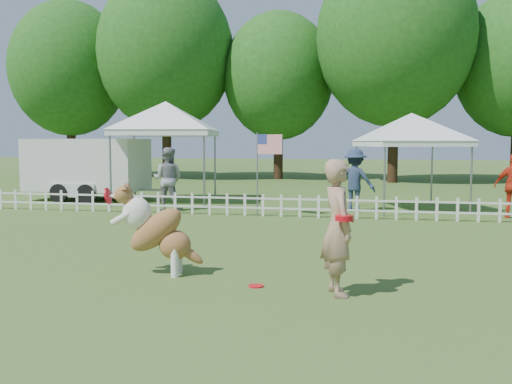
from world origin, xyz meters
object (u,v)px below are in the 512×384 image
at_px(handler, 338,227).
at_px(frisbee_on_turf, 256,286).
at_px(cargo_trailer, 87,169).
at_px(flag_pole, 257,174).
at_px(dog, 157,230).
at_px(canopy_tent_right, 410,163).
at_px(spectator_b, 355,180).
at_px(spectator_a, 168,179).
at_px(canopy_tent_left, 166,153).

height_order(handler, frisbee_on_turf, handler).
relative_size(cargo_trailer, flag_pole, 2.17).
bearing_deg(dog, canopy_tent_right, 58.45).
distance_m(handler, spectator_b, 9.22).
bearing_deg(spectator_a, frisbee_on_turf, 117.76).
relative_size(dog, cargo_trailer, 0.28).
bearing_deg(dog, frisbee_on_turf, -20.75).
height_order(cargo_trailer, spectator_a, cargo_trailer).
relative_size(dog, spectator_a, 0.74).
height_order(cargo_trailer, flag_pole, flag_pole).
xyz_separation_m(handler, dog, (-2.72, 0.55, -0.21)).
bearing_deg(handler, spectator_a, 12.50).
relative_size(handler, canopy_tent_left, 0.54).
bearing_deg(canopy_tent_left, flag_pole, -46.32).
xyz_separation_m(canopy_tent_right, spectator_b, (-1.57, -0.59, -0.48)).
bearing_deg(cargo_trailer, flag_pole, -23.26).
bearing_deg(frisbee_on_turf, spectator_a, 118.25).
height_order(frisbee_on_turf, spectator_b, spectator_b).
bearing_deg(handler, cargo_trailer, 20.25).
bearing_deg(canopy_tent_left, cargo_trailer, 168.63).
bearing_deg(canopy_tent_right, handler, -117.95).
height_order(canopy_tent_left, spectator_a, canopy_tent_left).
bearing_deg(canopy_tent_right, canopy_tent_left, 155.30).
bearing_deg(spectator_b, cargo_trailer, 6.20).
height_order(spectator_a, spectator_b, spectator_a).
xyz_separation_m(canopy_tent_left, cargo_trailer, (-2.93, 0.09, -0.55)).
relative_size(dog, flag_pole, 0.61).
xyz_separation_m(frisbee_on_turf, spectator_a, (-4.35, 8.10, 0.91)).
xyz_separation_m(frisbee_on_turf, canopy_tent_right, (2.56, 9.63, 1.38)).
height_order(handler, cargo_trailer, cargo_trailer).
height_order(handler, spectator_a, spectator_a).
height_order(canopy_tent_left, cargo_trailer, canopy_tent_left).
height_order(flag_pole, spectator_b, flag_pole).
relative_size(canopy_tent_right, spectator_b, 1.54).
bearing_deg(spectator_b, spectator_a, 24.79).
relative_size(frisbee_on_turf, cargo_trailer, 0.04).
bearing_deg(cargo_trailer, spectator_a, -31.34).
xyz_separation_m(handler, spectator_a, (-5.48, 8.27, 0.03)).
xyz_separation_m(cargo_trailer, spectator_a, (3.82, -2.32, -0.15)).
xyz_separation_m(canopy_tent_right, spectator_a, (-6.92, -1.53, -0.47)).
xyz_separation_m(cargo_trailer, flag_pole, (6.59, -2.83, 0.05)).
distance_m(spectator_a, spectator_b, 5.43).
bearing_deg(flag_pole, cargo_trailer, -178.68).
xyz_separation_m(canopy_tent_right, cargo_trailer, (-10.73, 0.79, -0.31)).
height_order(canopy_tent_left, canopy_tent_right, canopy_tent_left).
bearing_deg(canopy_tent_right, frisbee_on_turf, -124.51).
bearing_deg(canopy_tent_right, spectator_b, -179.11).
distance_m(cargo_trailer, flag_pole, 7.18).
distance_m(handler, dog, 2.78).
bearing_deg(spectator_a, cargo_trailer, -31.83).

